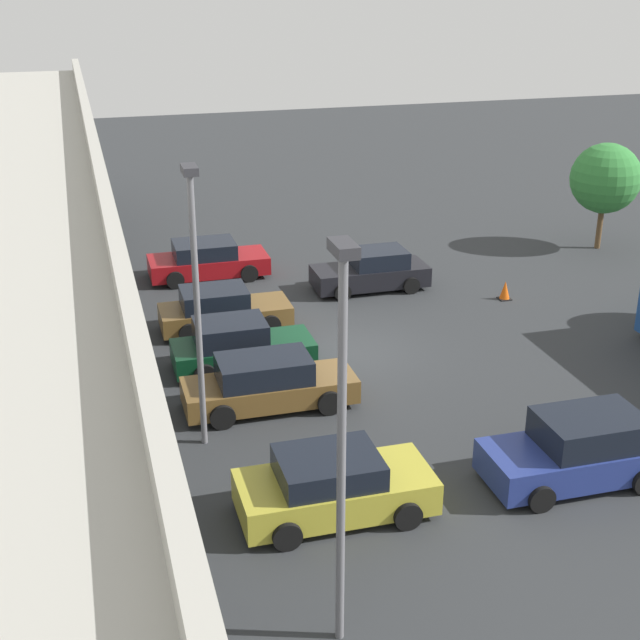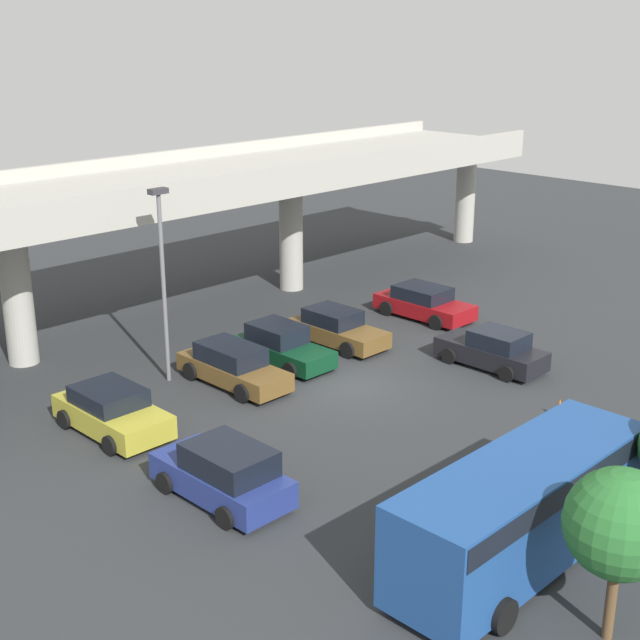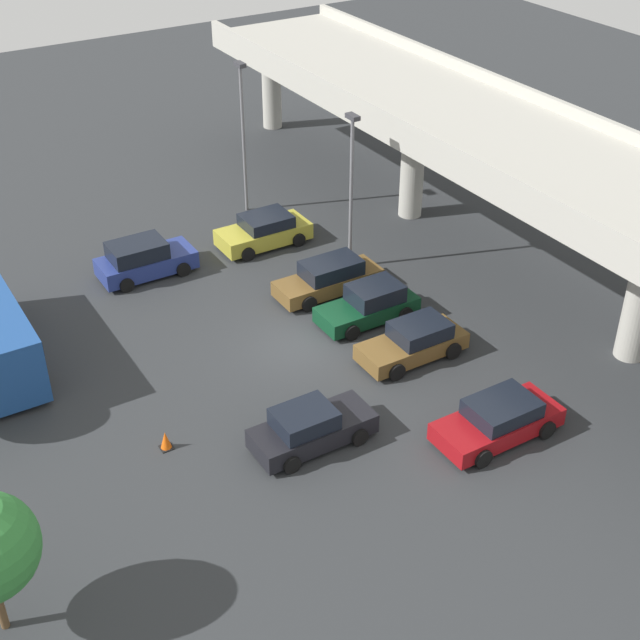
{
  "view_description": "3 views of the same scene",
  "coord_description": "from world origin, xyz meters",
  "px_view_note": "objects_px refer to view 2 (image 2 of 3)",
  "views": [
    {
      "loc": [
        -24.86,
        8.04,
        11.88
      ],
      "look_at": [
        0.57,
        0.92,
        1.0
      ],
      "focal_mm": 50.0,
      "sensor_mm": 36.0,
      "label": 1
    },
    {
      "loc": [
        -22.68,
        -20.77,
        12.93
      ],
      "look_at": [
        -0.48,
        1.24,
        2.48
      ],
      "focal_mm": 50.0,
      "sensor_mm": 36.0,
      "label": 2
    },
    {
      "loc": [
        25.83,
        -14.49,
        20.48
      ],
      "look_at": [
        0.59,
        0.81,
        1.35
      ],
      "focal_mm": 50.0,
      "sensor_mm": 36.0,
      "label": 3
    }
  ],
  "objects_px": {
    "parked_car_0": "(112,411)",
    "parked_car_4": "(493,350)",
    "tree_front_left": "(620,524)",
    "traffic_cone": "(559,409)",
    "shuttle_bus": "(522,503)",
    "parked_car_3": "(337,328)",
    "parked_car_5": "(424,303)",
    "parked_car_2": "(282,346)",
    "parked_car_1": "(233,366)",
    "parked_car_6": "(224,474)",
    "lamp_post_mid_lot": "(163,270)"
  },
  "relations": [
    {
      "from": "shuttle_bus",
      "to": "traffic_cone",
      "type": "height_order",
      "value": "shuttle_bus"
    },
    {
      "from": "parked_car_0",
      "to": "parked_car_2",
      "type": "distance_m",
      "value": 8.25
    },
    {
      "from": "parked_car_0",
      "to": "traffic_cone",
      "type": "bearing_deg",
      "value": 48.8
    },
    {
      "from": "parked_car_4",
      "to": "tree_front_left",
      "type": "relative_size",
      "value": 1.07
    },
    {
      "from": "parked_car_2",
      "to": "traffic_cone",
      "type": "height_order",
      "value": "parked_car_2"
    },
    {
      "from": "parked_car_6",
      "to": "tree_front_left",
      "type": "relative_size",
      "value": 1.07
    },
    {
      "from": "parked_car_3",
      "to": "parked_car_5",
      "type": "xyz_separation_m",
      "value": [
        5.42,
        -0.35,
        -0.01
      ]
    },
    {
      "from": "parked_car_5",
      "to": "shuttle_bus",
      "type": "distance_m",
      "value": 19.74
    },
    {
      "from": "parked_car_0",
      "to": "parked_car_1",
      "type": "xyz_separation_m",
      "value": [
        5.46,
        0.31,
        0.0
      ]
    },
    {
      "from": "shuttle_bus",
      "to": "traffic_cone",
      "type": "relative_size",
      "value": 11.8
    },
    {
      "from": "tree_front_left",
      "to": "traffic_cone",
      "type": "distance_m",
      "value": 11.97
    },
    {
      "from": "parked_car_6",
      "to": "parked_car_3",
      "type": "bearing_deg",
      "value": -60.16
    },
    {
      "from": "parked_car_3",
      "to": "traffic_cone",
      "type": "bearing_deg",
      "value": 0.07
    },
    {
      "from": "parked_car_0",
      "to": "lamp_post_mid_lot",
      "type": "distance_m",
      "value": 5.88
    },
    {
      "from": "parked_car_0",
      "to": "parked_car_3",
      "type": "distance_m",
      "value": 11.41
    },
    {
      "from": "traffic_cone",
      "to": "parked_car_4",
      "type": "bearing_deg",
      "value": 61.34
    },
    {
      "from": "parked_car_4",
      "to": "parked_car_6",
      "type": "bearing_deg",
      "value": 92.0
    },
    {
      "from": "parked_car_0",
      "to": "parked_car_6",
      "type": "height_order",
      "value": "parked_car_6"
    },
    {
      "from": "parked_car_0",
      "to": "traffic_cone",
      "type": "relative_size",
      "value": 6.35
    },
    {
      "from": "lamp_post_mid_lot",
      "to": "parked_car_3",
      "type": "bearing_deg",
      "value": -13.48
    },
    {
      "from": "parked_car_5",
      "to": "shuttle_bus",
      "type": "relative_size",
      "value": 0.56
    },
    {
      "from": "tree_front_left",
      "to": "parked_car_1",
      "type": "bearing_deg",
      "value": 78.22
    },
    {
      "from": "parked_car_1",
      "to": "traffic_cone",
      "type": "bearing_deg",
      "value": 30.03
    },
    {
      "from": "parked_car_1",
      "to": "parked_car_6",
      "type": "height_order",
      "value": "parked_car_6"
    },
    {
      "from": "parked_car_3",
      "to": "lamp_post_mid_lot",
      "type": "bearing_deg",
      "value": -103.48
    },
    {
      "from": "tree_front_left",
      "to": "traffic_cone",
      "type": "xyz_separation_m",
      "value": [
        9.52,
        6.8,
        -2.52
      ]
    },
    {
      "from": "parked_car_6",
      "to": "shuttle_bus",
      "type": "xyz_separation_m",
      "value": [
        3.19,
        -7.71,
        0.88
      ]
    },
    {
      "from": "parked_car_0",
      "to": "lamp_post_mid_lot",
      "type": "bearing_deg",
      "value": 120.57
    },
    {
      "from": "parked_car_0",
      "to": "traffic_cone",
      "type": "height_order",
      "value": "parked_car_0"
    },
    {
      "from": "shuttle_bus",
      "to": "parked_car_1",
      "type": "bearing_deg",
      "value": -100.0
    },
    {
      "from": "lamp_post_mid_lot",
      "to": "parked_car_1",
      "type": "bearing_deg",
      "value": -54.19
    },
    {
      "from": "parked_car_1",
      "to": "parked_car_2",
      "type": "xyz_separation_m",
      "value": [
        2.77,
        0.29,
        -0.0
      ]
    },
    {
      "from": "parked_car_1",
      "to": "traffic_cone",
      "type": "xyz_separation_m",
      "value": [
        5.95,
        -10.3,
        -0.41
      ]
    },
    {
      "from": "parked_car_0",
      "to": "parked_car_6",
      "type": "relative_size",
      "value": 1.01
    },
    {
      "from": "parked_car_2",
      "to": "parked_car_4",
      "type": "bearing_deg",
      "value": 42.02
    },
    {
      "from": "parked_car_3",
      "to": "traffic_cone",
      "type": "height_order",
      "value": "parked_car_3"
    },
    {
      "from": "parked_car_1",
      "to": "lamp_post_mid_lot",
      "type": "distance_m",
      "value": 4.41
    },
    {
      "from": "parked_car_6",
      "to": "lamp_post_mid_lot",
      "type": "bearing_deg",
      "value": -26.48
    },
    {
      "from": "parked_car_4",
      "to": "lamp_post_mid_lot",
      "type": "distance_m",
      "value": 13.16
    },
    {
      "from": "shuttle_bus",
      "to": "tree_front_left",
      "type": "relative_size",
      "value": 2.02
    },
    {
      "from": "parked_car_2",
      "to": "traffic_cone",
      "type": "bearing_deg",
      "value": 16.74
    },
    {
      "from": "traffic_cone",
      "to": "parked_car_0",
      "type": "bearing_deg",
      "value": 138.8
    },
    {
      "from": "traffic_cone",
      "to": "shuttle_bus",
      "type": "bearing_deg",
      "value": -155.73
    },
    {
      "from": "parked_car_0",
      "to": "parked_car_4",
      "type": "height_order",
      "value": "parked_car_4"
    },
    {
      "from": "parked_car_5",
      "to": "tree_front_left",
      "type": "relative_size",
      "value": 1.14
    },
    {
      "from": "parked_car_0",
      "to": "tree_front_left",
      "type": "height_order",
      "value": "tree_front_left"
    },
    {
      "from": "parked_car_5",
      "to": "parked_car_6",
      "type": "relative_size",
      "value": 1.06
    },
    {
      "from": "parked_car_0",
      "to": "parked_car_5",
      "type": "relative_size",
      "value": 0.96
    },
    {
      "from": "parked_car_4",
      "to": "traffic_cone",
      "type": "height_order",
      "value": "parked_car_4"
    },
    {
      "from": "parked_car_5",
      "to": "parked_car_0",
      "type": "bearing_deg",
      "value": -89.21
    }
  ]
}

